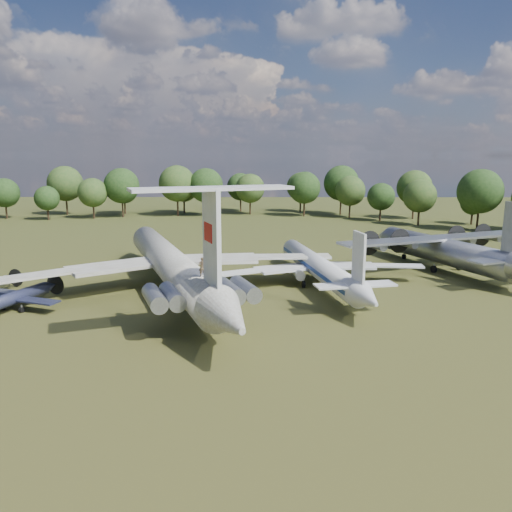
# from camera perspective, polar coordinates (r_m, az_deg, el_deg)

# --- Properties ---
(ground) EXTENTS (300.00, 300.00, 0.00)m
(ground) POSITION_cam_1_polar(r_m,az_deg,el_deg) (65.31, -11.28, -4.10)
(ground) COLOR #213812
(ground) RESTS_ON ground
(il62_airliner) EXTENTS (62.73, 70.41, 5.71)m
(il62_airliner) POSITION_cam_1_polar(r_m,az_deg,el_deg) (64.46, -9.70, -1.63)
(il62_airliner) COLOR silver
(il62_airliner) RESTS_ON ground
(tu104_jet) EXTENTS (36.53, 44.25, 3.93)m
(tu104_jet) POSITION_cam_1_polar(r_m,az_deg,el_deg) (67.60, 7.16, -1.72)
(tu104_jet) COLOR silver
(tu104_jet) RESTS_ON ground
(an12_transport) EXTENTS (45.34, 47.59, 4.98)m
(an12_transport) POSITION_cam_1_polar(r_m,az_deg,el_deg) (81.00, 20.57, 0.20)
(an12_transport) COLOR #A9ADB1
(an12_transport) RESTS_ON ground
(small_prop_west) EXTENTS (15.39, 17.79, 2.19)m
(small_prop_west) POSITION_cam_1_polar(r_m,az_deg,el_deg) (62.70, -25.96, -4.66)
(small_prop_west) COLOR black
(small_prop_west) RESTS_ON ground
(person_on_il62) EXTENTS (0.79, 0.63, 1.90)m
(person_on_il62) POSITION_cam_1_polar(r_m,az_deg,el_deg) (48.40, -6.18, -1.25)
(person_on_il62) COLOR brown
(person_on_il62) RESTS_ON il62_airliner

